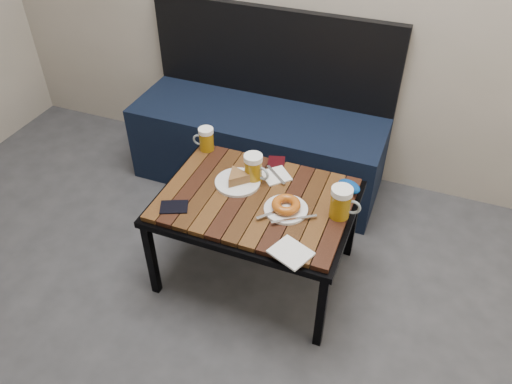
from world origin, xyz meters
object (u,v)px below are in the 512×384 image
(cafe_table, at_px, (256,205))
(passport_navy, at_px, (174,207))
(bench, at_px, (259,138))
(beer_mug_centre, at_px, (254,168))
(knit_pouch, at_px, (349,187))
(beer_mug_left, at_px, (206,139))
(passport_burgundy, at_px, (276,163))
(plate_bagel, at_px, (286,207))
(beer_mug_right, at_px, (341,202))
(plate_pie, at_px, (238,179))

(cafe_table, height_order, passport_navy, passport_navy)
(bench, distance_m, beer_mug_centre, 0.69)
(beer_mug_centre, height_order, knit_pouch, beer_mug_centre)
(passport_navy, bearing_deg, cafe_table, 98.74)
(beer_mug_left, bearing_deg, passport_burgundy, 175.23)
(cafe_table, xyz_separation_m, beer_mug_left, (-0.35, 0.25, 0.10))
(bench, relative_size, cafe_table, 1.67)
(plate_bagel, xyz_separation_m, passport_burgundy, (-0.15, 0.30, -0.02))
(cafe_table, bearing_deg, passport_navy, -147.60)
(beer_mug_right, bearing_deg, passport_navy, -166.35)
(beer_mug_right, distance_m, passport_navy, 0.69)
(beer_mug_centre, distance_m, knit_pouch, 0.42)
(knit_pouch, bearing_deg, cafe_table, -152.68)
(passport_burgundy, bearing_deg, plate_pie, -134.06)
(plate_bagel, bearing_deg, passport_burgundy, 116.47)
(beer_mug_right, bearing_deg, plate_bagel, -170.01)
(beer_mug_centre, distance_m, beer_mug_right, 0.42)
(beer_mug_right, bearing_deg, cafe_table, 178.95)
(beer_mug_centre, distance_m, passport_burgundy, 0.17)
(beer_mug_centre, relative_size, beer_mug_right, 0.94)
(plate_bagel, xyz_separation_m, knit_pouch, (0.21, 0.22, 0.00))
(passport_burgundy, xyz_separation_m, knit_pouch, (0.36, -0.07, 0.02))
(plate_pie, bearing_deg, beer_mug_centre, 40.19)
(plate_bagel, relative_size, passport_navy, 2.00)
(beer_mug_centre, distance_m, plate_bagel, 0.25)
(bench, xyz_separation_m, beer_mug_left, (-0.10, -0.46, 0.26))
(cafe_table, distance_m, beer_mug_right, 0.38)
(bench, distance_m, beer_mug_right, 0.97)
(plate_pie, bearing_deg, knit_pouch, 15.30)
(bench, height_order, passport_burgundy, bench)
(bench, relative_size, plate_bagel, 6.07)
(bench, xyz_separation_m, beer_mug_right, (0.62, -0.69, 0.27))
(bench, xyz_separation_m, cafe_table, (0.26, -0.71, 0.16))
(beer_mug_right, xyz_separation_m, knit_pouch, (-0.00, 0.17, -0.05))
(bench, distance_m, plate_pie, 0.70)
(plate_pie, bearing_deg, beer_mug_right, -5.06)
(plate_bagel, distance_m, passport_navy, 0.47)
(bench, xyz_separation_m, beer_mug_centre, (0.21, -0.60, 0.27))
(beer_mug_centre, bearing_deg, plate_bagel, -24.76)
(passport_burgundy, bearing_deg, beer_mug_right, -49.59)
(beer_mug_right, bearing_deg, beer_mug_left, 158.51)
(passport_burgundy, bearing_deg, beer_mug_left, 166.21)
(plate_bagel, bearing_deg, beer_mug_left, 150.41)
(beer_mug_left, height_order, knit_pouch, beer_mug_left)
(beer_mug_right, relative_size, plate_bagel, 0.61)
(beer_mug_centre, bearing_deg, plate_pie, -129.00)
(bench, bearing_deg, knit_pouch, -40.27)
(beer_mug_left, xyz_separation_m, beer_mug_centre, (0.30, -0.14, 0.01))
(beer_mug_left, distance_m, beer_mug_right, 0.75)
(cafe_table, xyz_separation_m, beer_mug_centre, (-0.05, 0.11, 0.11))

